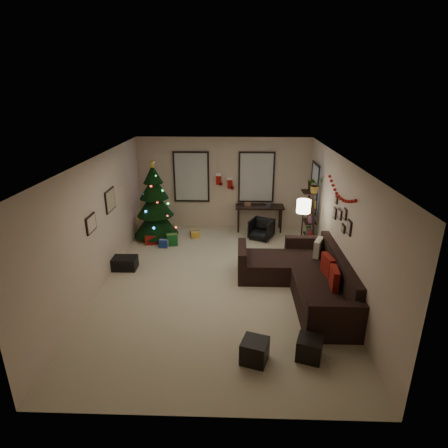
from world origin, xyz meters
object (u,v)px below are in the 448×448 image
at_px(sofa, 305,278).
at_px(desk_chair, 261,229).
at_px(christmas_tree, 155,206).
at_px(bookshelf, 311,217).
at_px(desk, 260,209).

bearing_deg(sofa, desk_chair, 104.20).
distance_m(christmas_tree, bookshelf, 4.21).
distance_m(desk_chair, bookshelf, 1.46).
bearing_deg(sofa, desk, 102.04).
xyz_separation_m(christmas_tree, desk, (2.93, 0.67, -0.27)).
height_order(christmas_tree, sofa, christmas_tree).
xyz_separation_m(sofa, desk, (-0.75, 3.50, 0.37)).
height_order(desk, desk_chair, desk).
distance_m(desk, desk_chair, 0.76).
height_order(christmas_tree, desk_chair, christmas_tree).
height_order(sofa, desk_chair, sofa).
bearing_deg(bookshelf, desk_chair, 154.51).
bearing_deg(bookshelf, desk, 135.25).
relative_size(sofa, desk, 2.16).
bearing_deg(desk_chair, desk, 116.92).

